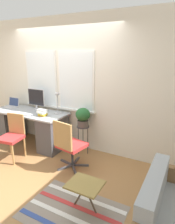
# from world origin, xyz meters

# --- Properties ---
(ground_plane) EXTENTS (14.00, 14.00, 0.00)m
(ground_plane) POSITION_xyz_m (0.00, 0.00, 0.00)
(ground_plane) COLOR #9E7042
(wall_back_with_window) EXTENTS (9.00, 0.12, 2.70)m
(wall_back_with_window) POSITION_xyz_m (-0.01, 0.78, 1.35)
(wall_back_with_window) COLOR white
(wall_back_with_window) RESTS_ON ground_plane
(desk) EXTENTS (1.74, 0.70, 0.76)m
(desk) POSITION_xyz_m (-0.69, 0.35, 0.40)
(desk) COLOR #9EA3A8
(desk) RESTS_ON ground_plane
(laptop) EXTENTS (0.31, 0.25, 0.22)m
(laptop) POSITION_xyz_m (-1.29, 0.42, 0.81)
(laptop) COLOR #B7B7BC
(laptop) RESTS_ON desk
(monitor) EXTENTS (0.45, 0.14, 0.47)m
(monitor) POSITION_xyz_m (-0.64, 0.56, 1.01)
(monitor) COLOR silver
(monitor) RESTS_ON desk
(keyboard) EXTENTS (0.39, 0.12, 0.02)m
(keyboard) POSITION_xyz_m (-0.66, 0.14, 0.77)
(keyboard) COLOR silver
(keyboard) RESTS_ON desk
(mouse) EXTENTS (0.04, 0.07, 0.03)m
(mouse) POSITION_xyz_m (-0.40, 0.13, 0.78)
(mouse) COLOR slate
(mouse) RESTS_ON desk
(desk_lamp) EXTENTS (0.16, 0.16, 0.45)m
(desk_lamp) POSITION_xyz_m (-0.04, 0.53, 1.04)
(desk_lamp) COLOR #ADADB2
(desk_lamp) RESTS_ON desk
(book_stack) EXTENTS (0.21, 0.18, 0.14)m
(book_stack) POSITION_xyz_m (-0.22, 0.25, 0.83)
(book_stack) COLOR orange
(book_stack) RESTS_ON desk
(desk_chair_wooden) EXTENTS (0.46, 0.47, 0.86)m
(desk_chair_wooden) POSITION_xyz_m (-0.53, -0.29, 0.47)
(desk_chair_wooden) COLOR #B2844C
(desk_chair_wooden) RESTS_ON ground_plane
(office_chair_swivel) EXTENTS (0.57, 0.57, 0.90)m
(office_chair_swivel) POSITION_xyz_m (0.64, -0.08, 0.46)
(office_chair_swivel) COLOR #47474C
(office_chair_swivel) RESTS_ON ground_plane
(plant_stand) EXTENTS (0.25, 0.25, 0.58)m
(plant_stand) POSITION_xyz_m (0.56, 0.53, 0.51)
(plant_stand) COLOR #333338
(plant_stand) RESTS_ON ground_plane
(potted_plant) EXTENTS (0.29, 0.29, 0.37)m
(potted_plant) POSITION_xyz_m (0.56, 0.53, 0.79)
(potted_plant) COLOR #514C47
(potted_plant) RESTS_ON plant_stand
(floor_rug_striped) EXTENTS (1.27, 0.88, 0.01)m
(floor_rug_striped) POSITION_xyz_m (1.25, -0.94, 0.00)
(floor_rug_striped) COLOR gray
(floor_rug_striped) RESTS_ON ground_plane
(folding_stool) EXTENTS (0.44, 0.37, 0.39)m
(folding_stool) POSITION_xyz_m (1.36, -0.82, 0.36)
(folding_stool) COLOR olive
(folding_stool) RESTS_ON ground_plane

